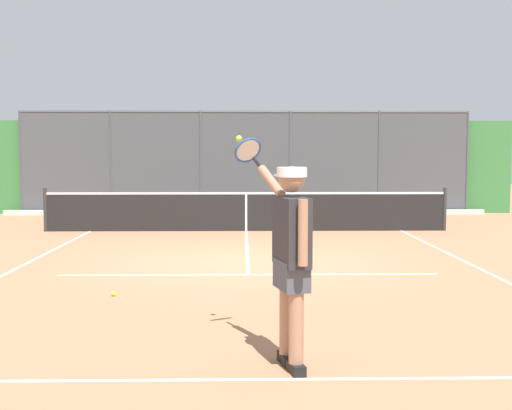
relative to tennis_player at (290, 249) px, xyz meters
name	(u,v)px	position (x,y,z in m)	size (l,w,h in m)	color
ground_plane	(248,261)	(0.33, -5.90, -1.07)	(60.00, 60.00, 0.00)	#B27551
court_line_markings	(248,277)	(0.33, -4.40, -1.07)	(7.74, 10.92, 0.01)	white
fence_backdrop	(245,167)	(0.33, -15.89, 0.40)	(17.09, 1.37, 3.26)	#474C51
tennis_net	(246,211)	(0.33, -10.59, -0.57)	(9.95, 0.09, 1.07)	#2D2D2D
tennis_player	(290,249)	(0.00, 0.00, 0.00)	(0.71, 1.37, 2.09)	black
tennis_ball_by_sideline	(114,294)	(2.15, -3.03, -1.04)	(0.07, 0.07, 0.07)	#CCDB33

